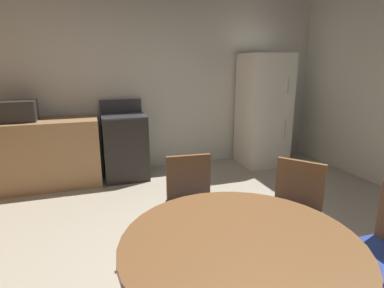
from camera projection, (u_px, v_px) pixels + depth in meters
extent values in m
plane|color=#A89E89|center=(218.00, 278.00, 2.38)|extent=(14.00, 14.00, 0.00)
cube|color=beige|center=(146.00, 81.00, 4.66)|extent=(5.96, 0.12, 2.70)
cube|color=#9E754C|center=(23.00, 155.00, 4.00)|extent=(1.91, 0.60, 0.90)
cube|color=black|center=(125.00, 147.00, 4.40)|extent=(0.60, 0.60, 0.90)
cube|color=#38383D|center=(123.00, 115.00, 4.28)|extent=(0.60, 0.60, 0.02)
cube|color=#38383D|center=(121.00, 106.00, 4.51)|extent=(0.60, 0.04, 0.18)
cube|color=silver|center=(263.00, 111.00, 4.90)|extent=(0.68, 0.66, 1.76)
cylinder|color=#B2B2B7|center=(287.00, 86.00, 4.55)|extent=(0.02, 0.02, 0.22)
cylinder|color=#B2B2B7|center=(284.00, 129.00, 4.71)|extent=(0.02, 0.02, 0.30)
cube|color=#2D2B28|center=(17.00, 111.00, 3.85)|extent=(0.44, 0.32, 0.26)
cylinder|color=brown|center=(241.00, 245.00, 1.53)|extent=(1.21, 1.21, 0.04)
cylinder|color=brown|center=(220.00, 245.00, 2.44)|extent=(0.03, 0.03, 0.43)
cylinder|color=brown|center=(178.00, 251.00, 2.36)|extent=(0.03, 0.03, 0.43)
cylinder|color=brown|center=(207.00, 224.00, 2.76)|extent=(0.03, 0.03, 0.43)
cylinder|color=brown|center=(170.00, 229.00, 2.68)|extent=(0.03, 0.03, 0.43)
cube|color=navy|center=(194.00, 211.00, 2.50)|extent=(0.43, 0.43, 0.05)
cube|color=brown|center=(189.00, 179.00, 2.62)|extent=(0.38, 0.06, 0.42)
cylinder|color=brown|center=(332.00, 279.00, 2.06)|extent=(0.03, 0.03, 0.43)
cylinder|color=brown|center=(372.00, 269.00, 2.16)|extent=(0.03, 0.03, 0.43)
cube|color=navy|center=(379.00, 259.00, 1.89)|extent=(0.40, 0.40, 0.05)
cylinder|color=brown|center=(305.00, 264.00, 2.21)|extent=(0.03, 0.03, 0.43)
cylinder|color=brown|center=(260.00, 249.00, 2.39)|extent=(0.03, 0.03, 0.43)
cylinder|color=brown|center=(316.00, 242.00, 2.49)|extent=(0.03, 0.03, 0.43)
cylinder|color=brown|center=(275.00, 230.00, 2.67)|extent=(0.03, 0.03, 0.43)
cube|color=navy|center=(291.00, 218.00, 2.38)|extent=(0.56, 0.56, 0.05)
cube|color=brown|center=(300.00, 186.00, 2.47)|extent=(0.26, 0.32, 0.42)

